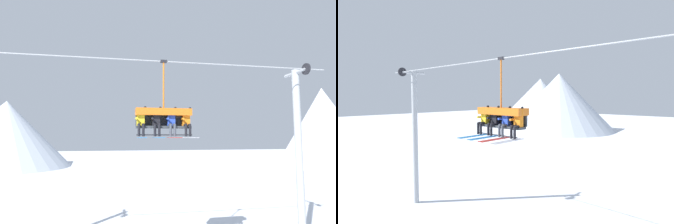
# 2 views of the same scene
# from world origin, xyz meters

# --- Properties ---
(mountain_peak_west) EXTENTS (23.41, 23.41, 11.84)m
(mountain_peak_west) POSITION_xyz_m (-29.59, 45.92, 5.92)
(mountain_peak_west) COLOR silver
(mountain_peak_west) RESTS_ON ground_plane
(mountain_peak_central) EXTENTS (23.62, 23.62, 12.40)m
(mountain_peak_central) POSITION_xyz_m (-21.62, 41.61, 6.20)
(mountain_peak_central) COLOR silver
(mountain_peak_central) RESTS_ON ground_plane
(lift_tower_near) EXTENTS (0.36, 1.88, 9.18)m
(lift_tower_near) POSITION_xyz_m (-7.72, -0.02, 4.76)
(lift_tower_near) COLOR #9EA3A8
(lift_tower_near) RESTS_ON ground_plane
(lift_cable) EXTENTS (17.88, 0.05, 0.05)m
(lift_cable) POSITION_xyz_m (0.21, -0.80, 8.90)
(lift_cable) COLOR #9EA3A8
(chairlift_chair) EXTENTS (2.39, 0.74, 3.29)m
(chairlift_chair) POSITION_xyz_m (1.14, -0.73, 6.55)
(chairlift_chair) COLOR #33383D
(skier_yellow) EXTENTS (0.48, 1.70, 1.34)m
(skier_yellow) POSITION_xyz_m (0.16, -0.94, 6.26)
(skier_yellow) COLOR yellow
(skier_black) EXTENTS (0.48, 1.70, 1.34)m
(skier_black) POSITION_xyz_m (0.81, -0.94, 6.26)
(skier_black) COLOR black
(skier_blue) EXTENTS (0.48, 1.70, 1.34)m
(skier_blue) POSITION_xyz_m (1.47, -0.94, 6.26)
(skier_blue) COLOR #2847B7
(skier_orange) EXTENTS (0.48, 1.70, 1.34)m
(skier_orange) POSITION_xyz_m (2.12, -0.94, 6.26)
(skier_orange) COLOR orange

